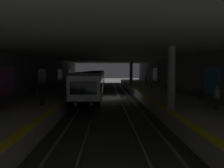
{
  "coord_description": "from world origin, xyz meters",
  "views": [
    {
      "loc": [
        -27.48,
        0.28,
        3.97
      ],
      "look_at": [
        4.42,
        -0.62,
        1.61
      ],
      "focal_mm": 31.97,
      "sensor_mm": 36.0,
      "label": 1
    }
  ],
  "objects": [
    {
      "name": "metro_train",
      "position": [
        6.54,
        2.2,
        2.02
      ],
      "size": [
        35.04,
        2.83,
        3.49
      ],
      "color": "silver",
      "rests_on": "track_right"
    },
    {
      "name": "ground_plane",
      "position": [
        0.0,
        0.0,
        0.0
      ],
      "size": [
        120.0,
        120.0,
        0.0
      ],
      "primitive_type": "plane",
      "color": "#383A38"
    },
    {
      "name": "pillar_near",
      "position": [
        -13.44,
        -4.35,
        3.33
      ],
      "size": [
        0.56,
        0.56,
        4.55
      ],
      "color": "gray",
      "rests_on": "platform_left"
    },
    {
      "name": "wall_left",
      "position": [
        0.01,
        -9.45,
        2.8
      ],
      "size": [
        60.0,
        0.56,
        5.6
      ],
      "color": "slate",
      "rests_on": "ground"
    },
    {
      "name": "suitcase_rolling",
      "position": [
        -11.26,
        5.51,
        1.41
      ],
      "size": [
        0.35,
        0.27,
        1.02
      ],
      "color": "black",
      "rests_on": "platform_right"
    },
    {
      "name": "person_boarding",
      "position": [
        14.1,
        -8.06,
        1.92
      ],
      "size": [
        0.6,
        0.22,
        1.6
      ],
      "color": "#3E3E3E",
      "rests_on": "platform_left"
    },
    {
      "name": "person_walking_mid",
      "position": [
        2.24,
        -6.51,
        1.87
      ],
      "size": [
        0.6,
        0.22,
        1.54
      ],
      "color": "#2F2F2F",
      "rests_on": "platform_left"
    },
    {
      "name": "wall_right",
      "position": [
        0.05,
        9.45,
        2.8
      ],
      "size": [
        60.0,
        0.56,
        5.6
      ],
      "color": "slate",
      "rests_on": "ground"
    },
    {
      "name": "bench_left_near",
      "position": [
        -8.25,
        -8.53,
        1.57
      ],
      "size": [
        1.7,
        0.47,
        0.86
      ],
      "color": "#262628",
      "rests_on": "platform_left"
    },
    {
      "name": "bench_right_far",
      "position": [
        15.7,
        8.53,
        1.57
      ],
      "size": [
        1.7,
        0.47,
        0.86
      ],
      "color": "#262628",
      "rests_on": "platform_right"
    },
    {
      "name": "track_left",
      "position": [
        0.0,
        -2.2,
        0.08
      ],
      "size": [
        60.0,
        1.53,
        0.16
      ],
      "color": "gray",
      "rests_on": "ground"
    },
    {
      "name": "pillar_far",
      "position": [
        9.71,
        -4.35,
        3.33
      ],
      "size": [
        0.56,
        0.56,
        4.55
      ],
      "color": "gray",
      "rests_on": "platform_left"
    },
    {
      "name": "bench_right_mid",
      "position": [
        1.09,
        8.53,
        1.57
      ],
      "size": [
        1.7,
        0.47,
        0.86
      ],
      "color": "#262628",
      "rests_on": "platform_right"
    },
    {
      "name": "platform_left",
      "position": [
        0.0,
        -6.55,
        0.53
      ],
      "size": [
        60.0,
        5.3,
        1.06
      ],
      "color": "#B7B2A8",
      "rests_on": "ground"
    },
    {
      "name": "person_waiting_near",
      "position": [
        -0.23,
        7.55,
        1.9
      ],
      "size": [
        0.6,
        0.22,
        1.57
      ],
      "color": "#474747",
      "rests_on": "platform_right"
    },
    {
      "name": "ceiling_slab",
      "position": [
        0.0,
        0.0,
        5.8
      ],
      "size": [
        60.0,
        19.4,
        0.4
      ],
      "color": "beige",
      "rests_on": "wall_left"
    },
    {
      "name": "platform_right",
      "position": [
        0.0,
        6.55,
        0.53
      ],
      "size": [
        60.0,
        5.3,
        1.06
      ],
      "color": "#B7B2A8",
      "rests_on": "ground"
    },
    {
      "name": "backpack_on_floor",
      "position": [
        -3.41,
        7.06,
        1.25
      ],
      "size": [
        0.3,
        0.2,
        0.4
      ],
      "color": "black",
      "rests_on": "platform_right"
    },
    {
      "name": "person_standing_far",
      "position": [
        -13.4,
        -7.71,
        1.96
      ],
      "size": [
        0.6,
        0.23,
        1.68
      ],
      "color": "#3A3A3A",
      "rests_on": "platform_left"
    },
    {
      "name": "track_right",
      "position": [
        0.0,
        2.2,
        0.08
      ],
      "size": [
        60.0,
        1.53,
        0.16
      ],
      "color": "gray",
      "rests_on": "ground"
    },
    {
      "name": "trash_bin",
      "position": [
        -5.61,
        7.8,
        1.48
      ],
      "size": [
        0.44,
        0.44,
        0.85
      ],
      "color": "#595B5E",
      "rests_on": "platform_right"
    },
    {
      "name": "bench_left_mid",
      "position": [
        -3.84,
        -8.53,
        1.57
      ],
      "size": [
        1.7,
        0.47,
        0.86
      ],
      "color": "#262628",
      "rests_on": "platform_left"
    }
  ]
}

